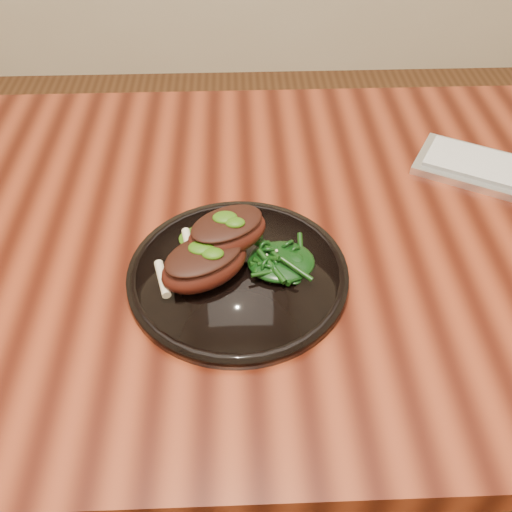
{
  "coord_description": "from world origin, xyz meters",
  "views": [
    {
      "loc": [
        -0.07,
        -0.62,
        1.29
      ],
      "look_at": [
        -0.05,
        -0.1,
        0.78
      ],
      "focal_mm": 40.0,
      "sensor_mm": 36.0,
      "label": 1
    }
  ],
  "objects_px": {
    "desk": "(286,265)",
    "plate": "(238,274)",
    "greens_heap": "(281,258)",
    "lamb_chop_front": "(204,263)"
  },
  "relations": [
    {
      "from": "desk",
      "to": "plate",
      "type": "distance_m",
      "value": 0.16
    },
    {
      "from": "desk",
      "to": "greens_heap",
      "type": "bearing_deg",
      "value": -99.67
    },
    {
      "from": "greens_heap",
      "to": "plate",
      "type": "bearing_deg",
      "value": -174.81
    },
    {
      "from": "lamb_chop_front",
      "to": "greens_heap",
      "type": "height_order",
      "value": "lamb_chop_front"
    },
    {
      "from": "plate",
      "to": "lamb_chop_front",
      "type": "xyz_separation_m",
      "value": [
        -0.04,
        -0.01,
        0.03
      ]
    },
    {
      "from": "plate",
      "to": "lamb_chop_front",
      "type": "distance_m",
      "value": 0.05
    },
    {
      "from": "plate",
      "to": "desk",
      "type": "bearing_deg",
      "value": 55.52
    },
    {
      "from": "desk",
      "to": "plate",
      "type": "height_order",
      "value": "plate"
    },
    {
      "from": "greens_heap",
      "to": "lamb_chop_front",
      "type": "bearing_deg",
      "value": -170.98
    },
    {
      "from": "greens_heap",
      "to": "desk",
      "type": "bearing_deg",
      "value": 80.33
    }
  ]
}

